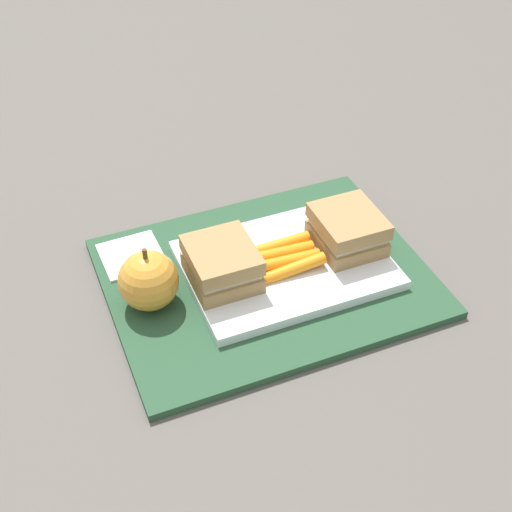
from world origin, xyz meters
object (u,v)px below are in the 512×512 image
object	(u,v)px
paper_napkin	(132,255)
food_tray	(286,265)
sandwich_half_left	(348,230)
sandwich_half_right	(222,264)
apple	(149,281)
carrot_sticks_bundle	(286,257)

from	to	relation	value
paper_napkin	food_tray	bearing A→B (deg)	150.76
food_tray	sandwich_half_left	bearing A→B (deg)	180.00
sandwich_half_right	apple	distance (m)	0.08
apple	paper_napkin	distance (m)	0.09
sandwich_half_right	carrot_sticks_bundle	size ratio (longest dim) A/B	1.04
carrot_sticks_bundle	apple	size ratio (longest dim) A/B	1.00
food_tray	sandwich_half_right	bearing A→B (deg)	0.00
carrot_sticks_bundle	sandwich_half_left	bearing A→B (deg)	-179.70
food_tray	apple	size ratio (longest dim) A/B	2.98
food_tray	paper_napkin	bearing A→B (deg)	-29.24
carrot_sticks_bundle	apple	xyz separation A→B (m)	(0.16, -0.01, 0.01)
sandwich_half_right	food_tray	bearing A→B (deg)	180.00
food_tray	sandwich_half_left	distance (m)	0.08
food_tray	sandwich_half_left	size ratio (longest dim) A/B	2.88
paper_napkin	sandwich_half_right	bearing A→B (deg)	132.47
sandwich_half_right	apple	bearing A→B (deg)	-3.89
sandwich_half_left	apple	xyz separation A→B (m)	(0.24, -0.01, -0.00)
sandwich_half_left	carrot_sticks_bundle	bearing A→B (deg)	0.30
food_tray	carrot_sticks_bundle	world-z (taller)	carrot_sticks_bundle
carrot_sticks_bundle	sandwich_half_right	bearing A→B (deg)	-0.30
food_tray	apple	distance (m)	0.16
sandwich_half_right	carrot_sticks_bundle	xyz separation A→B (m)	(-0.08, 0.00, -0.01)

